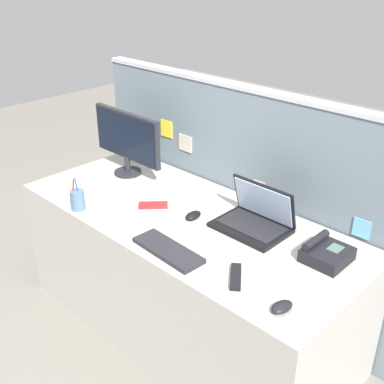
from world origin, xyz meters
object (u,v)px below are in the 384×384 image
(keyboard_main, at_px, (168,250))
(computer_mouse_right_hand, at_px, (193,215))
(desktop_monitor, at_px, (127,139))
(tv_remote, at_px, (236,277))
(laptop, at_px, (256,217))
(cell_phone_red_case, at_px, (153,205))
(cell_phone_silver_slab, at_px, (196,197))
(computer_mouse_left_hand, at_px, (282,307))
(pen_cup, at_px, (78,200))
(desk_phone, at_px, (326,253))

(keyboard_main, distance_m, computer_mouse_right_hand, 0.33)
(desktop_monitor, relative_size, tv_remote, 3.24)
(laptop, height_order, cell_phone_red_case, laptop)
(laptop, relative_size, cell_phone_silver_slab, 2.39)
(cell_phone_silver_slab, relative_size, cell_phone_red_case, 0.95)
(desktop_monitor, relative_size, laptop, 1.57)
(computer_mouse_left_hand, distance_m, pen_cup, 1.24)
(computer_mouse_right_hand, xyz_separation_m, pen_cup, (-0.51, -0.35, 0.04))
(cell_phone_red_case, xyz_separation_m, tv_remote, (0.73, -0.19, 0.01))
(computer_mouse_right_hand, bearing_deg, cell_phone_red_case, -172.26)
(desktop_monitor, relative_size, desk_phone, 2.81)
(desktop_monitor, height_order, computer_mouse_right_hand, desktop_monitor)
(desktop_monitor, relative_size, computer_mouse_right_hand, 5.51)
(pen_cup, relative_size, tv_remote, 1.08)
(keyboard_main, bearing_deg, cell_phone_silver_slab, 123.12)
(computer_mouse_left_hand, bearing_deg, tv_remote, -178.49)
(laptop, xyz_separation_m, tv_remote, (0.20, -0.40, -0.04))
(laptop, bearing_deg, computer_mouse_right_hand, -151.47)
(desktop_monitor, bearing_deg, cell_phone_silver_slab, 5.50)
(laptop, relative_size, desk_phone, 1.80)
(laptop, bearing_deg, tv_remote, -63.01)
(laptop, bearing_deg, pen_cup, -147.27)
(desk_phone, relative_size, pen_cup, 1.07)
(computer_mouse_left_hand, relative_size, cell_phone_red_case, 0.64)
(desktop_monitor, distance_m, cell_phone_silver_slab, 0.57)
(desk_phone, xyz_separation_m, computer_mouse_right_hand, (-0.68, -0.14, -0.02))
(laptop, distance_m, computer_mouse_left_hand, 0.63)
(desk_phone, xyz_separation_m, cell_phone_silver_slab, (-0.83, 0.04, -0.03))
(desktop_monitor, height_order, pen_cup, desktop_monitor)
(keyboard_main, relative_size, computer_mouse_left_hand, 3.63)
(computer_mouse_left_hand, distance_m, tv_remote, 0.25)
(tv_remote, bearing_deg, desktop_monitor, 124.11)
(desktop_monitor, distance_m, desk_phone, 1.37)
(desk_phone, distance_m, keyboard_main, 0.70)
(computer_mouse_right_hand, xyz_separation_m, tv_remote, (0.48, -0.25, -0.01))
(desk_phone, xyz_separation_m, pen_cup, (-1.19, -0.49, 0.02))
(tv_remote, bearing_deg, pen_cup, 148.28)
(keyboard_main, height_order, tv_remote, keyboard_main)
(computer_mouse_right_hand, xyz_separation_m, cell_phone_red_case, (-0.25, -0.05, -0.01))
(cell_phone_red_case, relative_size, tv_remote, 0.91)
(laptop, xyz_separation_m, pen_cup, (-0.79, -0.51, 0.00))
(computer_mouse_left_hand, height_order, pen_cup, pen_cup)
(cell_phone_silver_slab, xyz_separation_m, tv_remote, (0.63, -0.43, 0.01))
(desk_phone, bearing_deg, computer_mouse_left_hand, -82.48)
(cell_phone_red_case, bearing_deg, keyboard_main, 9.56)
(cell_phone_red_case, bearing_deg, desk_phone, 54.50)
(computer_mouse_right_hand, relative_size, cell_phone_silver_slab, 0.68)
(laptop, distance_m, tv_remote, 0.45)
(desktop_monitor, relative_size, cell_phone_silver_slab, 3.74)
(laptop, relative_size, computer_mouse_right_hand, 3.52)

